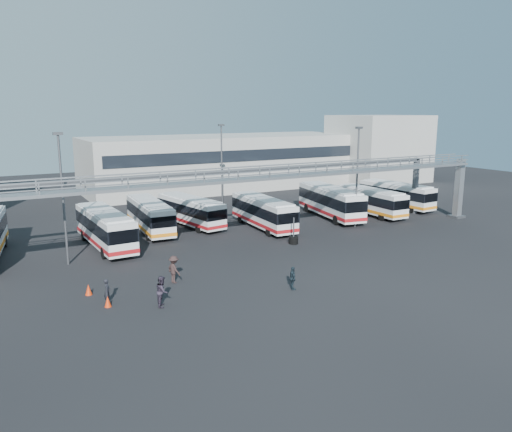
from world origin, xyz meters
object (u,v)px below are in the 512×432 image
light_pole_back (222,162)px  pedestrian_c (174,269)px  bus_5 (263,211)px  cone_left (108,302)px  pedestrian_a (107,291)px  bus_7 (330,201)px  pedestrian_d (293,278)px  cone_right (89,290)px  bus_9 (396,194)px  bus_2 (105,227)px  bus_3 (150,215)px  pedestrian_b (162,291)px  light_pole_mid (357,172)px  tire_stack (293,239)px  bus_4 (190,210)px  light_pole_left (63,192)px  bus_8 (370,200)px

light_pole_back → pedestrian_c: size_ratio=5.26×
bus_5 → cone_left: bearing=-141.2°
pedestrian_a → bus_7: bearing=-41.6°
pedestrian_d → cone_right: bearing=80.0°
bus_9 → cone_left: size_ratio=15.47×
bus_7 → bus_2: bearing=-169.1°
bus_7 → bus_3: bearing=-179.6°
bus_5 → pedestrian_b: 21.74m
cone_left → bus_7: bearing=27.0°
light_pole_mid → tire_stack: (-9.26, -2.50, -5.32)m
pedestrian_b → tire_stack: size_ratio=0.79×
bus_9 → cone_left: 41.23m
bus_3 → bus_4: bus_3 is taller
bus_7 → bus_9: bus_7 is taller
bus_5 → cone_left: (-18.75, -13.40, -1.40)m
bus_4 → cone_right: size_ratio=14.21×
bus_4 → pedestrian_a: bus_4 is taller
light_pole_left → bus_9: light_pole_left is taller
bus_4 → light_pole_back: bearing=34.2°
light_pole_mid → bus_8: light_pole_mid is taller
light_pole_left → bus_2: (3.73, 3.59, -3.91)m
light_pole_mid → bus_5: light_pole_mid is taller
light_pole_back → tire_stack: bearing=-94.1°
bus_4 → pedestrian_c: bearing=-125.0°
bus_7 → tire_stack: size_ratio=4.79×
bus_9 → tire_stack: 21.97m
bus_8 → bus_3: bearing=171.1°
light_pole_back → cone_right: size_ratio=14.21×
light_pole_mid → bus_7: light_pole_mid is taller
bus_8 → cone_right: bus_8 is taller
pedestrian_a → pedestrian_b: (2.83, -2.13, 0.17)m
pedestrian_a → pedestrian_d: bearing=-85.5°
bus_5 → bus_7: (9.15, 0.81, 0.16)m
bus_8 → cone_right: (-33.45, -10.57, -1.33)m
bus_8 → cone_right: bearing=-161.5°
pedestrian_b → tire_stack: tire_stack is taller
bus_4 → light_pole_left: bearing=-159.4°
bus_9 → pedestrian_b: (-35.50, -16.31, -0.76)m
bus_3 → cone_left: bus_3 is taller
bus_9 → tire_stack: bearing=-162.4°
light_pole_back → tire_stack: size_ratio=4.22×
pedestrian_c → bus_3: bearing=-25.6°
pedestrian_d → cone_right: size_ratio=2.23×
pedestrian_b → light_pole_left: bearing=41.7°
light_pole_back → bus_4: bearing=-136.5°
bus_5 → tire_stack: (-0.70, -6.64, -1.33)m
bus_8 → bus_4: bearing=167.9°
light_pole_back → bus_8: light_pole_back is taller
pedestrian_a → bus_2: bearing=9.8°
light_pole_left → pedestrian_c: size_ratio=5.26×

